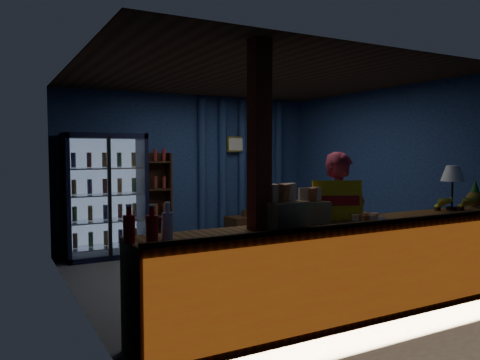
# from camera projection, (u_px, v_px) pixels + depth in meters

# --- Properties ---
(ground) EXTENTS (4.60, 4.60, 0.00)m
(ground) POSITION_uv_depth(u_px,v_px,m) (253.00, 272.00, 6.31)
(ground) COLOR #515154
(ground) RESTS_ON ground
(room_walls) EXTENTS (4.60, 4.60, 4.60)m
(room_walls) POSITION_uv_depth(u_px,v_px,m) (254.00, 156.00, 6.21)
(room_walls) COLOR navy
(room_walls) RESTS_ON ground
(counter) EXTENTS (4.40, 0.57, 0.99)m
(counter) POSITION_uv_depth(u_px,v_px,m) (351.00, 269.00, 4.61)
(counter) COLOR brown
(counter) RESTS_ON ground
(support_post) EXTENTS (0.16, 0.16, 2.60)m
(support_post) POSITION_uv_depth(u_px,v_px,m) (259.00, 190.00, 4.06)
(support_post) COLOR maroon
(support_post) RESTS_ON ground
(beverage_cooler) EXTENTS (1.20, 0.62, 1.90)m
(beverage_cooler) POSITION_uv_depth(u_px,v_px,m) (104.00, 196.00, 7.19)
(beverage_cooler) COLOR black
(beverage_cooler) RESTS_ON ground
(bottle_shelf) EXTENTS (0.50, 0.28, 1.60)m
(bottle_shelf) POSITION_uv_depth(u_px,v_px,m) (155.00, 202.00, 7.73)
(bottle_shelf) COLOR #382111
(bottle_shelf) RESTS_ON ground
(curtain_folds) EXTENTS (1.74, 0.14, 2.50)m
(curtain_folds) POSITION_uv_depth(u_px,v_px,m) (242.00, 169.00, 8.58)
(curtain_folds) COLOR navy
(curtain_folds) RESTS_ON room_walls
(framed_picture) EXTENTS (0.36, 0.04, 0.28)m
(framed_picture) POSITION_uv_depth(u_px,v_px,m) (236.00, 144.00, 8.44)
(framed_picture) COLOR gold
(framed_picture) RESTS_ON room_walls
(shopkeeper) EXTENTS (0.66, 0.50, 1.63)m
(shopkeeper) POSITION_uv_depth(u_px,v_px,m) (340.00, 225.00, 5.19)
(shopkeeper) COLOR #99293B
(shopkeeper) RESTS_ON ground
(green_chair) EXTENTS (0.60, 0.62, 0.56)m
(green_chair) POSITION_uv_depth(u_px,v_px,m) (278.00, 229.00, 8.11)
(green_chair) COLOR #56AC57
(green_chair) RESTS_ON ground
(side_table) EXTENTS (0.61, 0.45, 0.64)m
(side_table) POSITION_uv_depth(u_px,v_px,m) (245.00, 232.00, 7.88)
(side_table) COLOR #382111
(side_table) RESTS_ON ground
(yellow_sign) EXTENTS (0.50, 0.29, 0.40)m
(yellow_sign) POSITION_uv_depth(u_px,v_px,m) (338.00, 201.00, 4.62)
(yellow_sign) COLOR #E0B30B
(yellow_sign) RESTS_ON counter
(soda_bottles) EXTENTS (0.39, 0.17, 0.29)m
(soda_bottles) POSITION_uv_depth(u_px,v_px,m) (150.00, 226.00, 3.55)
(soda_bottles) COLOR red
(soda_bottles) RESTS_ON counter
(snack_box_left) EXTENTS (0.42, 0.36, 0.40)m
(snack_box_left) POSITION_uv_depth(u_px,v_px,m) (282.00, 213.00, 4.15)
(snack_box_left) COLOR olive
(snack_box_left) RESTS_ON counter
(snack_box_centre) EXTENTS (0.34, 0.29, 0.34)m
(snack_box_centre) POSITION_uv_depth(u_px,v_px,m) (310.00, 210.00, 4.50)
(snack_box_centre) COLOR olive
(snack_box_centre) RESTS_ON counter
(pastry_tray) EXTENTS (0.45, 0.45, 0.07)m
(pastry_tray) POSITION_uv_depth(u_px,v_px,m) (365.00, 219.00, 4.59)
(pastry_tray) COLOR silver
(pastry_tray) RESTS_ON counter
(banana_bunches) EXTENTS (0.53, 0.31, 0.18)m
(banana_bunches) POSITION_uv_depth(u_px,v_px,m) (453.00, 203.00, 5.38)
(banana_bunches) COLOR yellow
(banana_bunches) RESTS_ON counter
(table_lamp) EXTENTS (0.27, 0.27, 0.52)m
(table_lamp) POSITION_uv_depth(u_px,v_px,m) (453.00, 175.00, 5.41)
(table_lamp) COLOR black
(table_lamp) RESTS_ON counter
(pineapple) EXTENTS (0.19, 0.19, 0.33)m
(pineapple) POSITION_uv_depth(u_px,v_px,m) (475.00, 197.00, 5.64)
(pineapple) COLOR olive
(pineapple) RESTS_ON counter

